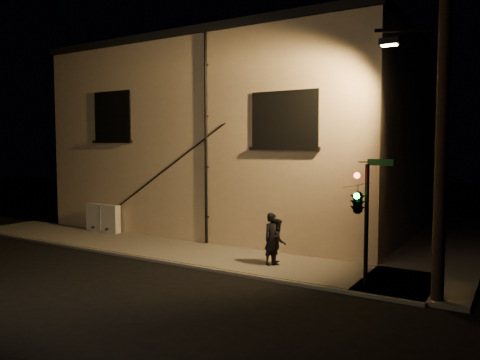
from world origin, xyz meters
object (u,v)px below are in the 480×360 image
Objects in this scene: traffic_signal at (358,200)px; streetlamp_pole at (438,147)px; utility_cabinet at (103,218)px; pedestrian_a at (272,239)px; pedestrian_b at (278,241)px.

streetlamp_pole is at bearing -5.48° from traffic_signal.
streetlamp_pole reaches higher than utility_cabinet.
utility_cabinet is at bearing 108.71° from pedestrian_a.
pedestrian_a is at bearing 166.48° from traffic_signal.
pedestrian_b reaches higher than utility_cabinet.
pedestrian_b is at bearing 167.02° from streetlamp_pole.
streetlamp_pole is (2.07, -0.20, 1.49)m from traffic_signal.
utility_cabinet is at bearing 170.93° from streetlamp_pole.
pedestrian_a is 1.15× the size of pedestrian_b.
pedestrian_b is 0.42× the size of traffic_signal.
pedestrian_b is 0.20× the size of streetlamp_pole.
pedestrian_b is (9.51, -1.16, 0.12)m from utility_cabinet.
utility_cabinet is 0.54× the size of traffic_signal.
traffic_signal is at bearing -76.44° from pedestrian_a.
pedestrian_a is at bearing -8.37° from utility_cabinet.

